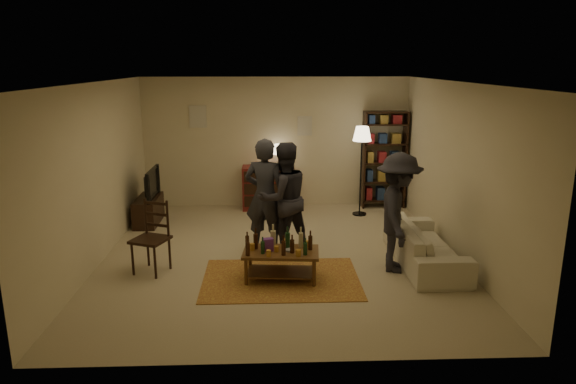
{
  "coord_description": "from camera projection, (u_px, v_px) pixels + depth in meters",
  "views": [
    {
      "loc": [
        -0.17,
        -7.65,
        2.99
      ],
      "look_at": [
        0.14,
        0.1,
        1.02
      ],
      "focal_mm": 32.0,
      "sensor_mm": 36.0,
      "label": 1
    }
  ],
  "objects": [
    {
      "name": "tv_stand",
      "position": [
        148.0,
        204.0,
        9.71
      ],
      "size": [
        0.4,
        1.0,
        1.06
      ],
      "color": "black",
      "rests_on": "ground"
    },
    {
      "name": "dining_chair",
      "position": [
        153.0,
        234.0,
        7.44
      ],
      "size": [
        0.61,
        0.61,
        1.07
      ],
      "rotation": [
        0.0,
        0.0,
        -0.38
      ],
      "color": "black",
      "rests_on": "ground"
    },
    {
      "name": "dresser",
      "position": [
        267.0,
        187.0,
        10.66
      ],
      "size": [
        1.0,
        0.5,
        1.36
      ],
      "color": "maroon",
      "rests_on": "ground"
    },
    {
      "name": "floor_lamp",
      "position": [
        362.0,
        140.0,
        9.97
      ],
      "size": [
        0.36,
        0.36,
        1.78
      ],
      "color": "black",
      "rests_on": "ground"
    },
    {
      "name": "room_shell",
      "position": [
        244.0,
        121.0,
        10.57
      ],
      "size": [
        6.0,
        6.0,
        6.0
      ],
      "color": "beige",
      "rests_on": "ground"
    },
    {
      "name": "bookshelf",
      "position": [
        384.0,
        159.0,
        10.68
      ],
      "size": [
        0.9,
        0.34,
        2.02
      ],
      "color": "black",
      "rests_on": "ground"
    },
    {
      "name": "floor",
      "position": [
        280.0,
        256.0,
        8.15
      ],
      "size": [
        6.0,
        6.0,
        0.0
      ],
      "primitive_type": "plane",
      "color": "#C6B793",
      "rests_on": "ground"
    },
    {
      "name": "person_left",
      "position": [
        265.0,
        196.0,
        8.15
      ],
      "size": [
        0.77,
        0.62,
        1.84
      ],
      "primitive_type": "imported",
      "rotation": [
        0.0,
        0.0,
        2.85
      ],
      "color": "#292931",
      "rests_on": "ground"
    },
    {
      "name": "sofa",
      "position": [
        425.0,
        244.0,
        7.78
      ],
      "size": [
        0.81,
        2.08,
        0.61
      ],
      "primitive_type": "imported",
      "rotation": [
        0.0,
        0.0,
        1.57
      ],
      "color": "beige",
      "rests_on": "ground"
    },
    {
      "name": "coffee_table",
      "position": [
        280.0,
        253.0,
        7.17
      ],
      "size": [
        1.1,
        0.66,
        0.77
      ],
      "rotation": [
        0.0,
        0.0,
        -0.09
      ],
      "color": "brown",
      "rests_on": "ground"
    },
    {
      "name": "person_by_sofa",
      "position": [
        398.0,
        213.0,
        7.4
      ],
      "size": [
        0.86,
        1.24,
        1.75
      ],
      "primitive_type": "imported",
      "rotation": [
        0.0,
        0.0,
        1.37
      ],
      "color": "#24232A",
      "rests_on": "ground"
    },
    {
      "name": "rug",
      "position": [
        281.0,
        279.0,
        7.26
      ],
      "size": [
        2.2,
        1.5,
        0.01
      ],
      "primitive_type": "cube",
      "color": "brown",
      "rests_on": "ground"
    },
    {
      "name": "person_right",
      "position": [
        284.0,
        198.0,
        8.1
      ],
      "size": [
        1.07,
        0.98,
        1.79
      ],
      "primitive_type": "imported",
      "rotation": [
        0.0,
        0.0,
        3.57
      ],
      "color": "#25242C",
      "rests_on": "ground"
    }
  ]
}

